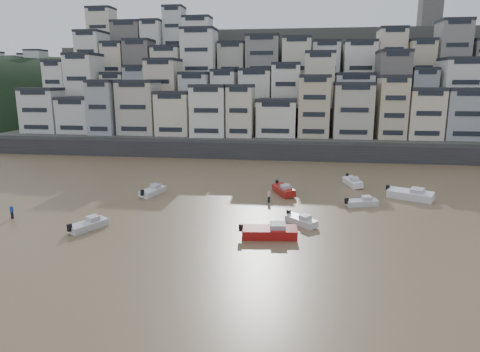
# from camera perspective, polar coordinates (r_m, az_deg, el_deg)

# --- Properties ---
(ground) EXTENTS (400.00, 400.00, 0.00)m
(ground) POSITION_cam_1_polar(r_m,az_deg,el_deg) (34.27, -23.87, -17.16)
(ground) COLOR #7E6244
(ground) RESTS_ON ground
(sea_strip) EXTENTS (340.00, 340.00, 0.00)m
(sea_strip) POSITION_cam_1_polar(r_m,az_deg,el_deg) (212.69, -28.81, 6.65)
(sea_strip) COLOR #3F485A
(sea_strip) RESTS_ON ground
(harbor_wall) EXTENTS (140.00, 3.00, 3.50)m
(harbor_wall) POSITION_cam_1_polar(r_m,az_deg,el_deg) (91.33, 3.63, 3.36)
(harbor_wall) COLOR #38383A
(harbor_wall) RESTS_ON ground
(hillside) EXTENTS (141.04, 66.00, 50.00)m
(hillside) POSITION_cam_1_polar(r_m,az_deg,el_deg) (129.79, 7.24, 11.02)
(hillside) COLOR #4C4C47
(hillside) RESTS_ON ground
(headland) EXTENTS (216.00, 135.00, 53.33)m
(headland) POSITION_cam_1_polar(r_m,az_deg,el_deg) (195.84, -27.00, 6.45)
(headland) COLOR black
(headland) RESTS_ON ground
(boat_i) EXTENTS (3.10, 5.94, 1.55)m
(boat_i) POSITION_cam_1_polar(r_m,az_deg,el_deg) (70.28, 14.78, -0.66)
(boat_i) COLOR white
(boat_i) RESTS_ON ground
(boat_d) EXTENTS (4.93, 2.93, 1.28)m
(boat_d) POSITION_cam_1_polar(r_m,az_deg,el_deg) (59.45, 15.96, -3.27)
(boat_d) COLOR silver
(boat_d) RESTS_ON ground
(boat_e) EXTENTS (4.13, 6.19, 1.61)m
(boat_e) POSITION_cam_1_polar(r_m,az_deg,el_deg) (63.29, 5.82, -1.72)
(boat_e) COLOR maroon
(boat_e) RESTS_ON ground
(boat_a) EXTENTS (6.61, 2.82, 1.75)m
(boat_a) POSITION_cam_1_polar(r_m,az_deg,el_deg) (45.76, 3.94, -7.26)
(boat_a) COLOR #A61514
(boat_a) RESTS_ON ground
(boat_f) EXTENTS (3.06, 5.60, 1.45)m
(boat_f) POSITION_cam_1_polar(r_m,az_deg,el_deg) (63.89, -11.57, -1.85)
(boat_f) COLOR silver
(boat_f) RESTS_ON ground
(boat_g) EXTENTS (6.93, 5.02, 1.82)m
(boat_g) POSITION_cam_1_polar(r_m,az_deg,el_deg) (64.67, 21.75, -2.17)
(boat_g) COLOR white
(boat_g) RESTS_ON ground
(boat_j) EXTENTS (3.65, 5.19, 1.36)m
(boat_j) POSITION_cam_1_polar(r_m,az_deg,el_deg) (51.24, -19.59, -6.02)
(boat_j) COLOR silver
(boat_j) RESTS_ON ground
(boat_b) EXTENTS (4.31, 4.43, 1.27)m
(boat_b) POSITION_cam_1_polar(r_m,az_deg,el_deg) (50.39, 8.17, -5.76)
(boat_b) COLOR silver
(boat_b) RESTS_ON ground
(person_blue) EXTENTS (0.44, 0.44, 1.74)m
(person_blue) POSITION_cam_1_polar(r_m,az_deg,el_deg) (58.94, -28.15, -4.20)
(person_blue) COLOR #163CA8
(person_blue) RESTS_ON ground
(person_pink) EXTENTS (0.44, 0.44, 1.74)m
(person_pink) POSITION_cam_1_polar(r_m,az_deg,el_deg) (58.87, 3.88, -2.72)
(person_pink) COLOR #E2A0B5
(person_pink) RESTS_ON ground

